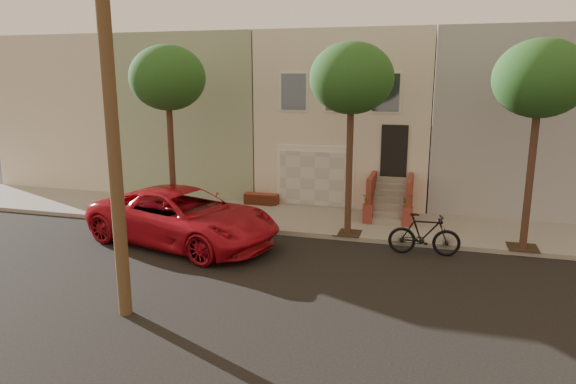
# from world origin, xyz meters

# --- Properties ---
(ground) EXTENTS (90.00, 90.00, 0.00)m
(ground) POSITION_xyz_m (0.00, 0.00, 0.00)
(ground) COLOR black
(ground) RESTS_ON ground
(sidewalk) EXTENTS (40.00, 3.70, 0.15)m
(sidewalk) POSITION_xyz_m (0.00, 5.35, 0.07)
(sidewalk) COLOR gray
(sidewalk) RESTS_ON ground
(house_row) EXTENTS (33.10, 11.70, 7.00)m
(house_row) POSITION_xyz_m (0.00, 11.19, 3.64)
(house_row) COLOR #BCB1A1
(house_row) RESTS_ON sidewalk
(tree_left) EXTENTS (2.70, 2.57, 6.30)m
(tree_left) POSITION_xyz_m (-5.50, 3.90, 5.26)
(tree_left) COLOR #2D2116
(tree_left) RESTS_ON sidewalk
(tree_mid) EXTENTS (2.70, 2.57, 6.30)m
(tree_mid) POSITION_xyz_m (1.00, 3.90, 5.26)
(tree_mid) COLOR #2D2116
(tree_mid) RESTS_ON sidewalk
(tree_right) EXTENTS (2.70, 2.57, 6.30)m
(tree_right) POSITION_xyz_m (6.50, 3.90, 5.26)
(tree_right) COLOR #2D2116
(tree_right) RESTS_ON sidewalk
(pickup_truck) EXTENTS (7.03, 4.53, 1.80)m
(pickup_truck) POSITION_xyz_m (-4.05, 1.82, 0.90)
(pickup_truck) COLOR #B51020
(pickup_truck) RESTS_ON ground
(motorcycle) EXTENTS (2.19, 0.74, 1.30)m
(motorcycle) POSITION_xyz_m (3.53, 2.81, 0.65)
(motorcycle) COLOR black
(motorcycle) RESTS_ON ground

